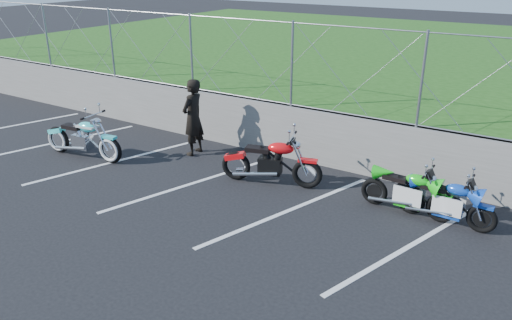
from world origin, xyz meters
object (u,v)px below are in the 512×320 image
Objects in this scene: naked_orange at (272,164)px; sportbike_blue at (448,203)px; person_standing at (193,117)px; cruiser_turquoise at (84,140)px; sportbike_green at (408,193)px.

sportbike_blue is (3.62, 0.23, -0.08)m from naked_orange.
naked_orange is at bearing -174.16° from sportbike_blue.
cruiser_turquoise is at bearing -54.86° from person_standing.
naked_orange is at bearing 6.92° from cruiser_turquoise.
cruiser_turquoise is at bearing -168.49° from sportbike_blue.
person_standing is (-6.22, 0.30, 0.55)m from sportbike_blue.
cruiser_turquoise is 4.84m from naked_orange.
sportbike_blue is (0.73, -0.01, -0.01)m from sportbike_green.
sportbike_green is (2.89, 0.24, -0.07)m from naked_orange.
person_standing reaches higher than sportbike_blue.
sportbike_green is 1.02× the size of sportbike_blue.
person_standing is (-2.60, 0.53, 0.47)m from naked_orange.
sportbike_blue is 6.25m from person_standing.
sportbike_green is at bearing 3.64° from cruiser_turquoise.
sportbike_green is at bearing -11.14° from naked_orange.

